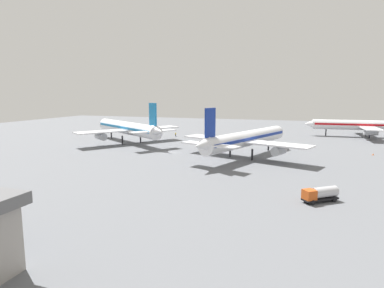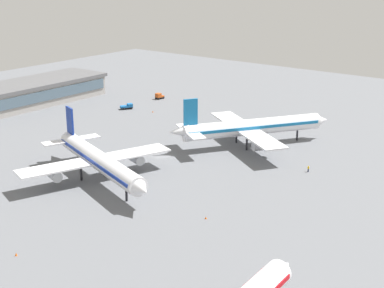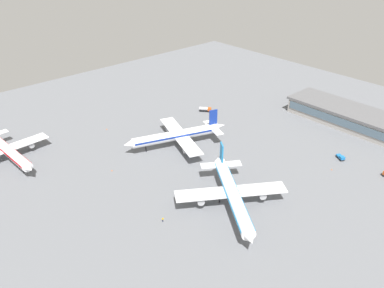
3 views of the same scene
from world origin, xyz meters
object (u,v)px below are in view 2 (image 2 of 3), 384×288
Objects in this scene: airplane_at_gate at (99,160)px; baggage_tug at (159,96)px; pushback_tractor at (127,106)px; safety_cone_far_side at (16,254)px; safety_cone_mid_apron at (153,112)px; safety_cone_near_gate at (206,218)px; airplane_distant at (251,127)px; ground_crew_worker at (308,169)px.

airplane_at_gate is 87.61m from baggage_tug.
safety_cone_far_side is (91.04, 59.46, -0.67)m from pushback_tractor.
airplane_at_gate reaches higher than safety_cone_mid_apron.
safety_cone_near_gate is 38.09m from safety_cone_far_side.
safety_cone_far_side is at bearing -28.12° from safety_cone_near_gate.
airplane_distant is (-46.32, 13.96, 0.18)m from airplane_at_gate.
ground_crew_worker is (19.11, 81.41, -0.12)m from pushback_tractor.
safety_cone_near_gate is at bearing -161.09° from ground_crew_worker.
safety_cone_mid_apron is at bearing 109.99° from airplane_distant.
safety_cone_far_side is (35.31, 15.35, -5.03)m from airplane_at_gate.
airplane_distant is 26.13× the size of ground_crew_worker.
safety_cone_near_gate is 89.59m from safety_cone_mid_apron.
airplane_at_gate is 67.07m from safety_cone_mid_apron.
safety_cone_far_side is at bearing 27.76° from safety_cone_mid_apron.
airplane_distant is 9.20× the size of pushback_tractor.
safety_cone_near_gate is (57.44, 77.41, -0.67)m from pushback_tractor.
safety_cone_far_side is at bearing 35.54° from baggage_tug.
baggage_tug reaches higher than safety_cone_far_side.
pushback_tractor is at bearing 10.47° from baggage_tug.
airplane_distant is 25.70m from ground_crew_worker.
baggage_tug is at bearing 97.88° from airplane_distant.
airplane_distant is 12.84× the size of baggage_tug.
pushback_tractor is 10.67m from safety_cone_mid_apron.
ground_crew_worker is at bearing 163.03° from safety_cone_far_side.
baggage_tug is 125.78m from safety_cone_far_side.
airplane_at_gate is 52.46m from ground_crew_worker.
airplane_distant is 65.98m from baggage_tug.
safety_cone_mid_apron is (-21.18, -70.97, -0.55)m from ground_crew_worker.
pushback_tractor is at bearing 114.34° from airplane_distant.
ground_crew_worker is at bearing 71.86° from baggage_tug.
airplane_at_gate reaches higher than pushback_tractor.
baggage_tug reaches higher than pushback_tractor.
baggage_tug reaches higher than safety_cone_mid_apron.
ground_crew_worker is at bearing 64.20° from airplane_at_gate.
safety_cone_far_side is at bearing -46.77° from airplane_at_gate.
ground_crew_worker is (-36.62, 37.30, -4.49)m from airplane_at_gate.
safety_cone_mid_apron is at bearing 139.95° from airplane_at_gate.
airplane_at_gate is 77.63× the size of safety_cone_mid_apron.
airplane_distant reaches higher than safety_cone_mid_apron.
airplane_at_gate is at bearing -156.50° from safety_cone_far_side.
safety_cone_far_side is (81.63, 1.39, -5.21)m from airplane_distant.
airplane_distant reaches higher than airplane_at_gate.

